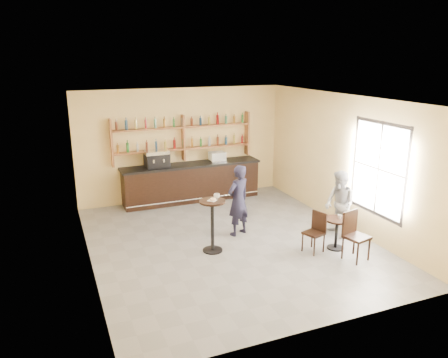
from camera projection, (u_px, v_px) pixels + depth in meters
name	position (u px, v px, depth m)	size (l,w,h in m)	color
floor	(229.00, 242.00, 9.87)	(7.00, 7.00, 0.00)	gray
ceiling	(230.00, 99.00, 8.99)	(7.00, 7.00, 0.00)	white
wall_back	(182.00, 144.00, 12.54)	(7.00, 7.00, 0.00)	#F9D78D
wall_front	(324.00, 232.00, 6.31)	(7.00, 7.00, 0.00)	#F9D78D
wall_left	(85.00, 189.00, 8.34)	(7.00, 7.00, 0.00)	#F9D78D
wall_right	(344.00, 161.00, 10.52)	(7.00, 7.00, 0.00)	#F9D78D
window_pane	(379.00, 169.00, 9.42)	(2.00, 2.00, 0.00)	white
window_frame	(378.00, 169.00, 9.42)	(0.04, 1.70, 2.10)	black
shelf_unit	(183.00, 138.00, 12.37)	(4.00, 0.26, 1.40)	brown
liquor_bottles	(183.00, 132.00, 12.32)	(3.68, 0.10, 1.00)	#8C5919
bar_counter	(192.00, 182.00, 12.58)	(4.02, 0.78, 1.09)	black
espresso_machine	(157.00, 159.00, 12.00)	(0.65, 0.42, 0.46)	black
pastry_case	(217.00, 157.00, 12.68)	(0.46, 0.36, 0.27)	silver
pedestal_table	(212.00, 226.00, 9.27)	(0.56, 0.56, 1.15)	black
napkin	(212.00, 200.00, 9.11)	(0.17, 0.17, 0.00)	white
donut	(213.00, 199.00, 9.10)	(0.13, 0.13, 0.05)	#E89C55
cup_pedestal	(217.00, 196.00, 9.24)	(0.13, 0.13, 0.10)	white
man_main	(238.00, 200.00, 10.08)	(0.61, 0.40, 1.68)	black
cafe_table	(336.00, 234.00, 9.45)	(0.54, 0.54, 0.69)	black
cup_cafe	(340.00, 217.00, 9.36)	(0.09, 0.09, 0.08)	white
chair_west	(314.00, 233.00, 9.27)	(0.38, 0.38, 0.87)	black
chair_south	(357.00, 237.00, 8.89)	(0.44, 0.44, 1.02)	black
patron_second	(339.00, 204.00, 10.00)	(0.75, 0.59, 1.55)	#939297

